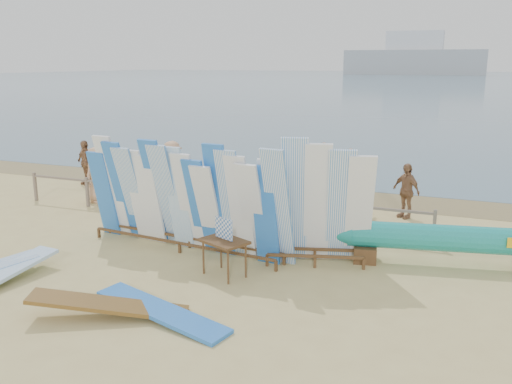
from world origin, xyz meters
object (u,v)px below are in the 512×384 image
at_px(beachgoer_1, 116,172).
at_px(beachgoer_7, 351,180).
at_px(flat_board_d, 162,318).
at_px(beachgoer_extra_1, 85,163).
at_px(main_surfboard_rack, 184,201).
at_px(beachgoer_4, 232,180).
at_px(flat_board_c, 110,317).
at_px(beachgoer_3, 172,168).
at_px(beachgoer_6, 332,192).
at_px(outrigger_canoe, 450,240).
at_px(vendor_table, 224,257).
at_px(beachgoer_5, 323,168).
at_px(beach_chair_left, 241,206).
at_px(beach_chair_right, 256,207).
at_px(stroller, 292,207).
at_px(beachgoer_10, 406,191).
at_px(beachgoer_2, 171,180).
at_px(side_surfboard_rack, 316,208).
at_px(beachgoer_0, 97,175).

distance_m(beachgoer_1, beachgoer_7, 7.57).
relative_size(flat_board_d, beachgoer_extra_1, 1.70).
bearing_deg(flat_board_d, beachgoer_extra_1, 58.15).
bearing_deg(main_surfboard_rack, beachgoer_4, 104.76).
height_order(flat_board_c, beachgoer_3, beachgoer_3).
bearing_deg(beachgoer_6, beachgoer_1, 106.54).
xyz_separation_m(outrigger_canoe, beachgoer_extra_1, (-12.39, 3.69, 0.21)).
distance_m(vendor_table, beachgoer_5, 7.69).
bearing_deg(beachgoer_3, beachgoer_7, -73.17).
bearing_deg(beach_chair_left, beachgoer_4, 157.19).
bearing_deg(main_surfboard_rack, beach_chair_right, 88.77).
xyz_separation_m(flat_board_c, stroller, (1.19, 6.52, 0.43)).
bearing_deg(main_surfboard_rack, beachgoer_5, 82.76).
height_order(beachgoer_3, beachgoer_extra_1, beachgoer_3).
xyz_separation_m(beachgoer_10, beachgoer_3, (-7.41, -0.07, 0.12)).
distance_m(beachgoer_2, beachgoer_7, 5.40).
xyz_separation_m(side_surfboard_rack, outrigger_canoe, (2.70, 0.92, -0.68)).
xyz_separation_m(side_surfboard_rack, beachgoer_3, (-6.01, 4.36, -0.37)).
relative_size(vendor_table, beachgoer_2, 0.79).
height_order(beach_chair_right, beachgoer_5, beachgoer_5).
bearing_deg(beach_chair_left, beachgoer_2, -153.30).
xyz_separation_m(flat_board_d, beachgoer_0, (-6.01, 6.17, 0.86)).
bearing_deg(main_surfboard_rack, vendor_table, -29.20).
relative_size(flat_board_c, beachgoer_10, 1.74).
bearing_deg(beachgoer_3, beachgoer_5, -51.59).
height_order(outrigger_canoe, beach_chair_right, outrigger_canoe).
bearing_deg(beachgoer_extra_1, outrigger_canoe, 4.48).
relative_size(vendor_table, beach_chair_left, 1.44).
relative_size(beachgoer_1, beachgoer_7, 0.85).
bearing_deg(stroller, beachgoer_5, 100.15).
bearing_deg(beachgoer_4, beachgoer_0, 40.59).
distance_m(main_surfboard_rack, beach_chair_left, 3.46).
xyz_separation_m(vendor_table, beachgoer_1, (-6.15, 4.97, 0.37)).
height_order(vendor_table, beachgoer_7, beachgoer_7).
xyz_separation_m(stroller, beachgoer_5, (-0.06, 3.56, 0.43)).
bearing_deg(beachgoer_1, beachgoer_7, 93.67).
relative_size(vendor_table, beachgoer_3, 0.69).
relative_size(beachgoer_4, beachgoer_7, 0.84).
bearing_deg(beachgoer_7, beachgoer_0, 166.58).
height_order(beach_chair_right, beachgoer_2, beachgoer_2).
xyz_separation_m(beachgoer_1, beachgoer_5, (6.21, 2.70, 0.08)).
xyz_separation_m(side_surfboard_rack, beach_chair_left, (-3.03, 3.08, -1.02)).
height_order(beachgoer_2, beachgoer_0, beachgoer_0).
bearing_deg(beachgoer_6, beachgoer_4, 98.78).
bearing_deg(beachgoer_5, beachgoer_0, -146.77).
bearing_deg(vendor_table, beachgoer_extra_1, 167.87).
height_order(beachgoer_2, beachgoer_extra_1, beachgoer_extra_1).
height_order(beach_chair_right, beachgoer_extra_1, beachgoer_extra_1).
xyz_separation_m(flat_board_d, beachgoer_5, (0.28, 9.79, 0.86)).
bearing_deg(beachgoer_extra_1, flat_board_d, -24.39).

